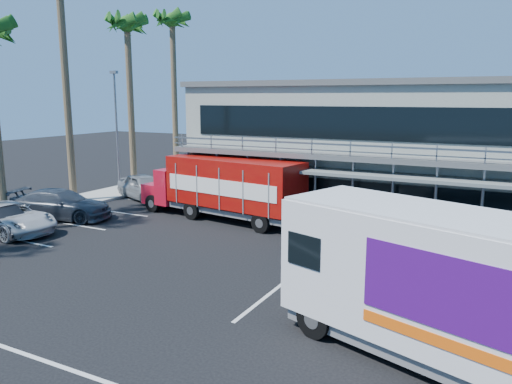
% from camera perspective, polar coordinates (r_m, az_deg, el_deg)
% --- Properties ---
extents(ground, '(120.00, 120.00, 0.00)m').
position_cam_1_polar(ground, '(17.48, -5.09, -10.87)').
color(ground, black).
rests_on(ground, ground).
extents(building, '(22.40, 12.00, 7.30)m').
position_cam_1_polar(building, '(29.30, 15.98, 4.92)').
color(building, gray).
rests_on(building, ground).
extents(curb_strip, '(3.00, 32.00, 0.16)m').
position_cam_1_polar(curb_strip, '(31.52, -22.49, -1.68)').
color(curb_strip, '#A5A399').
rests_on(curb_strip, ground).
extents(palm_e, '(2.80, 2.80, 12.25)m').
position_cam_1_polar(palm_e, '(35.78, -14.49, 17.09)').
color(palm_e, brown).
rests_on(palm_e, ground).
extents(palm_f, '(2.80, 2.80, 13.25)m').
position_cam_1_polar(palm_f, '(40.39, -9.54, 17.80)').
color(palm_f, brown).
rests_on(palm_f, ground).
extents(light_pole_far, '(0.50, 0.25, 8.09)m').
position_cam_1_polar(light_pole_far, '(33.78, -15.64, 7.10)').
color(light_pole_far, gray).
rests_on(light_pole_far, ground).
extents(red_truck, '(10.06, 3.75, 3.31)m').
position_cam_1_polar(red_truck, '(26.43, -3.67, 0.69)').
color(red_truck, '#B00E20').
rests_on(red_truck, ground).
extents(white_van, '(8.17, 4.96, 3.78)m').
position_cam_1_polar(white_van, '(13.01, 19.77, -9.78)').
color(white_van, silver).
rests_on(white_van, ground).
extents(parked_car_b, '(4.40, 1.86, 1.41)m').
position_cam_1_polar(parked_car_b, '(26.53, -27.21, -2.91)').
color(parked_car_b, black).
rests_on(parked_car_b, ground).
extents(parked_car_c, '(5.40, 2.69, 1.47)m').
position_cam_1_polar(parked_car_c, '(26.73, -26.57, -2.69)').
color(parked_car_c, silver).
rests_on(parked_car_c, ground).
extents(parked_car_d, '(5.84, 3.64, 1.58)m').
position_cam_1_polar(parked_car_d, '(28.66, -21.40, -1.34)').
color(parked_car_d, '#343B46').
rests_on(parked_car_d, ground).
extents(parked_car_e, '(5.14, 3.62, 1.62)m').
position_cam_1_polar(parked_car_e, '(32.56, -12.63, 0.57)').
color(parked_car_e, gray).
rests_on(parked_car_e, ground).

